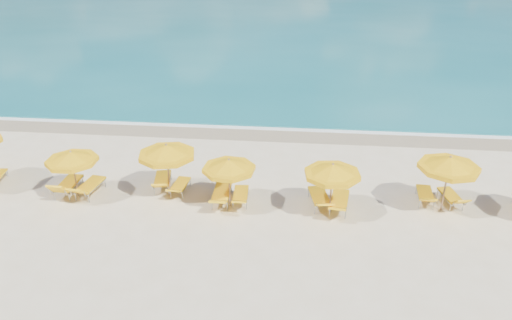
{
  "coord_description": "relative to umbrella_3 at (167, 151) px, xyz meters",
  "views": [
    {
      "loc": [
        1.84,
        -17.0,
        10.27
      ],
      "look_at": [
        0.0,
        1.5,
        1.2
      ],
      "focal_mm": 35.0,
      "sensor_mm": 36.0,
      "label": 1
    }
  ],
  "objects": [
    {
      "name": "lounger_3_left",
      "position": [
        -0.46,
        0.57,
        -1.74
      ],
      "size": [
        0.96,
        2.02,
        0.82
      ],
      "rotation": [
        0.0,
        0.0,
        0.18
      ],
      "color": "#A5A8AD",
      "rests_on": "ground"
    },
    {
      "name": "umbrella_3",
      "position": [
        0.0,
        0.0,
        0.0
      ],
      "size": [
        2.7,
        2.7,
        2.32
      ],
      "rotation": [
        0.0,
        0.0,
        -0.2
      ],
      "color": "#9B734D",
      "rests_on": "ground"
    },
    {
      "name": "lounger_6_left",
      "position": [
        10.26,
        0.48,
        -1.76
      ],
      "size": [
        0.72,
        1.81,
        0.76
      ],
      "rotation": [
        0.0,
        0.0,
        -0.08
      ],
      "color": "#A5A8AD",
      "rests_on": "ground"
    },
    {
      "name": "lounger_4_left",
      "position": [
        2.19,
        -0.34,
        -1.74
      ],
      "size": [
        0.73,
        2.08,
        0.77
      ],
      "rotation": [
        0.0,
        0.0,
        0.03
      ],
      "color": "#A5A8AD",
      "rests_on": "ground"
    },
    {
      "name": "wet_sand_band",
      "position": [
        3.42,
        7.08,
        -1.98
      ],
      "size": [
        120.0,
        2.6,
        0.01
      ],
      "primitive_type": "cube",
      "color": "tan",
      "rests_on": "ground"
    },
    {
      "name": "ground_plane",
      "position": [
        3.42,
        -0.32,
        -1.98
      ],
      "size": [
        120.0,
        120.0,
        0.0
      ],
      "primitive_type": "plane",
      "color": "beige"
    },
    {
      "name": "ocean",
      "position": [
        3.42,
        47.68,
        -1.98
      ],
      "size": [
        120.0,
        80.0,
        0.3
      ],
      "primitive_type": "cube",
      "color": "#13646B",
      "rests_on": "ground"
    },
    {
      "name": "umbrella_4",
      "position": [
        2.56,
        -0.62,
        -0.19
      ],
      "size": [
        2.56,
        2.56,
        2.1
      ],
      "rotation": [
        0.0,
        0.0,
        0.28
      ],
      "color": "#9B734D",
      "rests_on": "ground"
    },
    {
      "name": "whitecap_far",
      "position": [
        11.42,
        23.68,
        -1.98
      ],
      "size": [
        18.0,
        0.3,
        0.05
      ],
      "primitive_type": "cube",
      "color": "white",
      "rests_on": "ground"
    },
    {
      "name": "foam_line",
      "position": [
        3.42,
        7.88,
        -1.98
      ],
      "size": [
        120.0,
        1.2,
        0.03
      ],
      "primitive_type": "cube",
      "color": "white",
      "rests_on": "ground"
    },
    {
      "name": "lounger_5_right",
      "position": [
        6.83,
        -0.43,
        -1.74
      ],
      "size": [
        0.95,
        2.13,
        0.78
      ],
      "rotation": [
        0.0,
        0.0,
        -0.15
      ],
      "color": "#A5A8AD",
      "rests_on": "ground"
    },
    {
      "name": "lounger_4_right",
      "position": [
        2.95,
        -0.28,
        -1.77
      ],
      "size": [
        0.68,
        1.83,
        0.68
      ],
      "rotation": [
        0.0,
        0.0,
        0.06
      ],
      "color": "#A5A8AD",
      "rests_on": "ground"
    },
    {
      "name": "lounger_2_right",
      "position": [
        -3.28,
        -0.25,
        -1.74
      ],
      "size": [
        0.93,
        2.05,
        0.89
      ],
      "rotation": [
        0.0,
        0.0,
        -0.14
      ],
      "color": "#A5A8AD",
      "rests_on": "ground"
    },
    {
      "name": "whitecap_near",
      "position": [
        -2.58,
        16.68,
        -1.98
      ],
      "size": [
        14.0,
        0.36,
        0.05
      ],
      "primitive_type": "cube",
      "color": "white",
      "rests_on": "ground"
    },
    {
      "name": "lounger_5_left",
      "position": [
        6.07,
        -0.23,
        -1.74
      ],
      "size": [
        1.03,
        2.11,
        0.81
      ],
      "rotation": [
        0.0,
        0.0,
        0.19
      ],
      "color": "#A5A8AD",
      "rests_on": "ground"
    },
    {
      "name": "umbrella_5",
      "position": [
        6.46,
        -0.78,
        -0.13
      ],
      "size": [
        2.65,
        2.65,
        2.17
      ],
      "rotation": [
        0.0,
        0.0,
        -0.28
      ],
      "color": "#9B734D",
      "rests_on": "ground"
    },
    {
      "name": "lounger_2_left",
      "position": [
        -4.2,
        -0.25,
        -1.73
      ],
      "size": [
        0.7,
        1.95,
        0.97
      ],
      "rotation": [
        0.0,
        0.0,
        -0.0
      ],
      "color": "#A5A8AD",
      "rests_on": "ground"
    },
    {
      "name": "lounger_6_right",
      "position": [
        11.25,
        0.42,
        -1.77
      ],
      "size": [
        0.91,
        1.8,
        0.77
      ],
      "rotation": [
        0.0,
        0.0,
        0.2
      ],
      "color": "#A5A8AD",
      "rests_on": "ground"
    },
    {
      "name": "umbrella_6",
      "position": [
        10.8,
        -0.06,
        0.01
      ],
      "size": [
        2.59,
        2.59,
        2.33
      ],
      "rotation": [
        0.0,
        0.0,
        -0.13
      ],
      "color": "#9B734D",
      "rests_on": "ground"
    },
    {
      "name": "lounger_3_right",
      "position": [
        0.36,
        0.29,
        -1.78
      ],
      "size": [
        0.67,
        1.74,
        0.67
      ],
      "rotation": [
        0.0,
        0.0,
        -0.07
      ],
      "color": "#A5A8AD",
      "rests_on": "ground"
    },
    {
      "name": "umbrella_2",
      "position": [
        -3.69,
        -0.51,
        -0.2
      ],
      "size": [
        2.7,
        2.7,
        2.09
      ],
      "rotation": [
        0.0,
        0.0,
        0.4
      ],
      "color": "#9B734D",
      "rests_on": "ground"
    }
  ]
}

